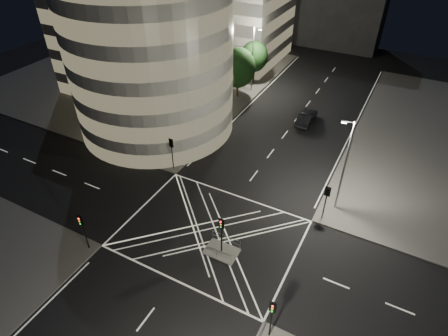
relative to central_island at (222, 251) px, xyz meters
The scene contains 20 objects.
ground 2.50m from the central_island, 143.13° to the left, with size 120.00×120.00×0.00m, color black.
sidewalk_far_left 42.11m from the central_island, 137.41° to the left, with size 42.00×42.00×0.15m, color #5A5754.
central_island is the anchor object (origin of this frame).
office_tower_curved 32.93m from the central_island, 138.33° to the left, with size 30.00×29.00×27.20m.
tree_a 16.87m from the central_island, 139.97° to the left, with size 4.74×4.74×6.92m.
tree_b 21.39m from the central_island, 127.15° to the left, with size 5.12×5.12×8.28m.
tree_c 26.21m from the central_island, 119.05° to the left, with size 4.28×4.28×7.36m.
tree_d 31.47m from the central_island, 113.68° to the left, with size 5.20×5.20×7.62m.
tree_e 36.97m from the central_island, 109.92° to the left, with size 4.33×4.33×6.89m.
traffic_signal_fl 13.91m from the central_island, 142.46° to the left, with size 0.55×0.22×4.00m.
traffic_signal_nl 12.36m from the central_island, 153.86° to the right, with size 0.55×0.22×4.00m.
traffic_signal_fr 11.10m from the central_island, 50.67° to the left, with size 0.55×0.22×4.00m.
traffic_signal_nr 9.08m from the central_island, 37.93° to the right, with size 0.55×0.22×4.00m.
traffic_signal_island 2.84m from the central_island, ahead, with size 0.55×0.22×4.00m.
street_lamp_left_near 18.52m from the central_island, 130.27° to the left, with size 1.25×0.25×10.00m.
street_lamp_left_far 33.95m from the central_island, 109.95° to the left, with size 1.25×0.25×10.00m.
street_lamp_right_far 13.98m from the central_island, 54.70° to the left, with size 1.25×0.25×10.00m.
railing_island_south 1.10m from the central_island, 90.00° to the right, with size 2.80×0.06×1.10m, color slate.
railing_island_north 1.10m from the central_island, 90.00° to the left, with size 2.80×0.06×1.10m, color slate.
sedan 25.73m from the central_island, 91.11° to the left, with size 1.82×5.21×1.72m, color black.
Camera 1 is at (12.66, -21.15, 26.33)m, focal length 30.00 mm.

